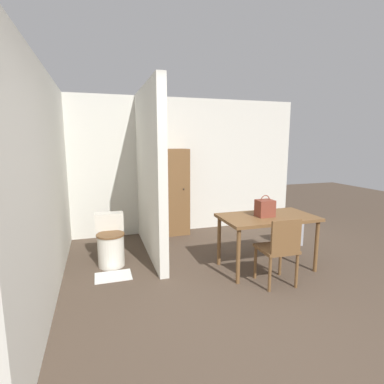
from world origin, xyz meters
name	(u,v)px	position (x,y,z in m)	size (l,w,h in m)	color
ground_plane	(273,333)	(0.00, 0.00, 0.00)	(16.00, 16.00, 0.00)	#4C3D30
wall_back	(176,166)	(0.00, 3.39, 1.25)	(4.85, 0.12, 2.50)	silver
wall_left	(48,182)	(-1.98, 1.67, 1.25)	(0.12, 4.33, 2.50)	silver
partition_wall	(149,172)	(-0.69, 2.35, 1.25)	(0.12, 1.97, 2.50)	silver
dining_table	(267,222)	(0.70, 1.27, 0.65)	(1.25, 0.72, 0.73)	brown
wooden_chair	(279,248)	(0.57, 0.79, 0.47)	(0.43, 0.43, 0.84)	brown
toilet	(111,243)	(-1.31, 2.05, 0.31)	(0.39, 0.53, 0.69)	silver
handbag	(265,208)	(0.65, 1.27, 0.84)	(0.22, 0.18, 0.29)	brown
wooden_cabinet	(173,192)	(-0.13, 3.14, 0.79)	(0.55, 0.36, 1.58)	brown
bath_mat	(113,276)	(-1.31, 1.62, 0.01)	(0.46, 0.32, 0.01)	silver
space_heater	(293,231)	(1.61, 1.95, 0.24)	(0.29, 0.19, 0.48)	#9E9EA3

